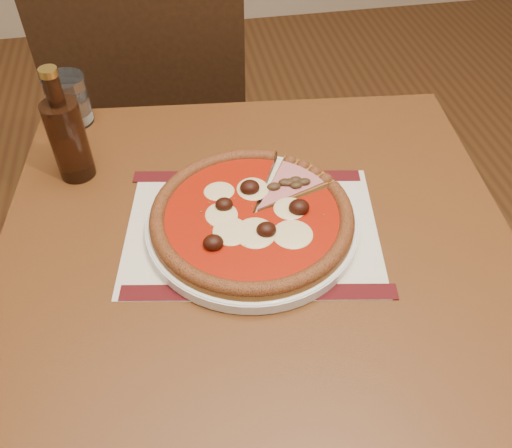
{
  "coord_description": "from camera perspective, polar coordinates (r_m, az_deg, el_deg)",
  "views": [
    {
      "loc": [
        -0.87,
        0.08,
        1.36
      ],
      "look_at": [
        -0.76,
        0.64,
        0.78
      ],
      "focal_mm": 38.0,
      "sensor_mm": 36.0,
      "label": 1
    }
  ],
  "objects": [
    {
      "name": "ham_slice",
      "position": [
        0.9,
        3.67,
        4.52
      ],
      "size": [
        0.14,
        0.13,
        0.02
      ],
      "rotation": [
        0.0,
        0.0,
        0.69
      ],
      "color": "olive",
      "rests_on": "plate"
    },
    {
      "name": "bottle",
      "position": [
        0.96,
        -19.21,
        8.71
      ],
      "size": [
        0.06,
        0.06,
        0.2
      ],
      "color": "#33190C",
      "rests_on": "table"
    },
    {
      "name": "plate",
      "position": [
        0.85,
        -0.42,
        -0.03
      ],
      "size": [
        0.33,
        0.33,
        0.02
      ],
      "primitive_type": "cylinder",
      "color": "white",
      "rests_on": "placemat"
    },
    {
      "name": "chair_far",
      "position": [
        1.49,
        -10.34,
        11.86
      ],
      "size": [
        0.51,
        0.51,
        0.97
      ],
      "rotation": [
        0.0,
        0.0,
        3.02
      ],
      "color": "black",
      "rests_on": "ground"
    },
    {
      "name": "pizza",
      "position": [
        0.83,
        -0.45,
        0.91
      ],
      "size": [
        0.31,
        0.31,
        0.04
      ],
      "color": "olive",
      "rests_on": "plate"
    },
    {
      "name": "table",
      "position": [
        0.91,
        0.23,
        -6.73
      ],
      "size": [
        0.88,
        0.88,
        0.75
      ],
      "rotation": [
        0.0,
        0.0,
        -0.1
      ],
      "color": "brown",
      "rests_on": "ground"
    },
    {
      "name": "water_glass",
      "position": [
        1.11,
        -19.15,
        12.23
      ],
      "size": [
        0.09,
        0.09,
        0.09
      ],
      "primitive_type": "cylinder",
      "rotation": [
        0.0,
        0.0,
        0.19
      ],
      "color": "white",
      "rests_on": "table"
    },
    {
      "name": "placemat",
      "position": [
        0.85,
        -0.42,
        -0.5
      ],
      "size": [
        0.44,
        0.34,
        0.0
      ],
      "primitive_type": "cube",
      "rotation": [
        0.0,
        0.0,
        -0.18
      ],
      "color": "beige",
      "rests_on": "table"
    }
  ]
}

